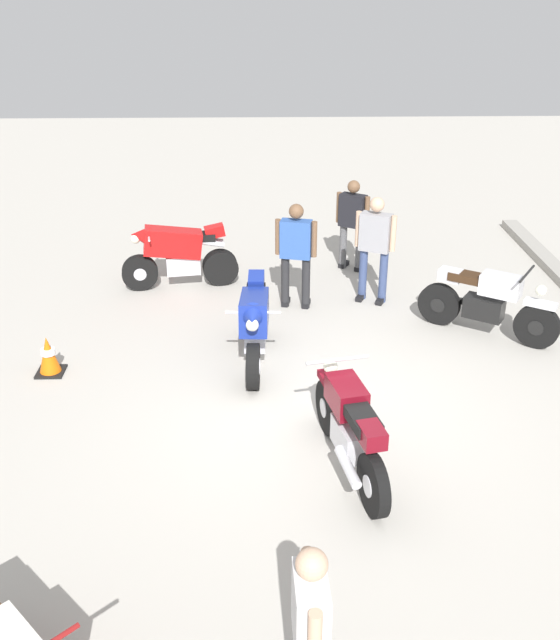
% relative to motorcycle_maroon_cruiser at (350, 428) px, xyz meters
% --- Properties ---
extents(ground_plane, '(40.00, 40.00, 0.00)m').
position_rel_motorcycle_maroon_cruiser_xyz_m(ground_plane, '(-1.15, -0.30, -0.52)').
color(ground_plane, '#B7B2A8').
extents(motorcycle_maroon_cruiser, '(2.07, 0.74, 1.09)m').
position_rel_motorcycle_maroon_cruiser_xyz_m(motorcycle_maroon_cruiser, '(0.00, 0.00, 0.00)').
color(motorcycle_maroon_cruiser, black).
rests_on(motorcycle_maroon_cruiser, ground).
extents(motorcycle_blue_sportbike, '(1.96, 0.70, 1.14)m').
position_rel_motorcycle_maroon_cruiser_xyz_m(motorcycle_blue_sportbike, '(-2.40, -1.01, 0.07)').
color(motorcycle_blue_sportbike, black).
rests_on(motorcycle_blue_sportbike, ground).
extents(motorcycle_silver_cruiser, '(1.26, 1.81, 1.09)m').
position_rel_motorcycle_maroon_cruiser_xyz_m(motorcycle_silver_cruiser, '(-3.16, 2.35, 0.00)').
color(motorcycle_silver_cruiser, black).
rests_on(motorcycle_silver_cruiser, ground).
extents(motorcycle_red_sportbike, '(0.70, 1.96, 1.14)m').
position_rel_motorcycle_maroon_cruiser_xyz_m(motorcycle_red_sportbike, '(-5.10, -2.29, 0.07)').
color(motorcycle_red_sportbike, black).
rests_on(motorcycle_red_sportbike, ground).
extents(person_in_black_shirt, '(0.49, 0.58, 1.62)m').
position_rel_motorcycle_maroon_cruiser_xyz_m(person_in_black_shirt, '(-5.83, 0.69, 0.40)').
color(person_in_black_shirt, '#59595B').
rests_on(person_in_black_shirt, ground).
extents(person_in_gray_shirt, '(0.47, 0.63, 1.72)m').
position_rel_motorcycle_maroon_cruiser_xyz_m(person_in_gray_shirt, '(-4.46, 0.88, 0.47)').
color(person_in_gray_shirt, '#384772').
rests_on(person_in_gray_shirt, ground).
extents(person_in_white_shirt, '(0.62, 0.31, 1.57)m').
position_rel_motorcycle_maroon_cruiser_xyz_m(person_in_white_shirt, '(2.90, -0.61, 0.36)').
color(person_in_white_shirt, '#262628').
rests_on(person_in_white_shirt, ground).
extents(person_in_blue_shirt, '(0.40, 0.66, 1.69)m').
position_rel_motorcycle_maroon_cruiser_xyz_m(person_in_blue_shirt, '(-4.22, -0.38, 0.45)').
color(person_in_blue_shirt, '#262628').
rests_on(person_in_blue_shirt, ground).
extents(traffic_cone, '(0.36, 0.36, 0.53)m').
position_rel_motorcycle_maroon_cruiser_xyz_m(traffic_cone, '(-2.18, -3.74, -0.26)').
color(traffic_cone, black).
rests_on(traffic_cone, ground).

